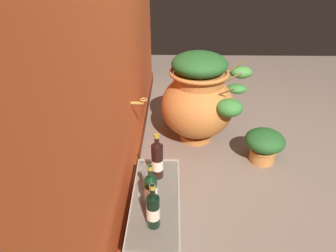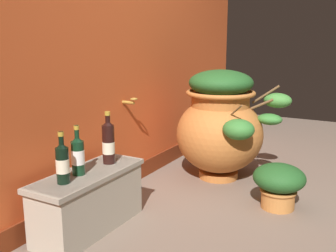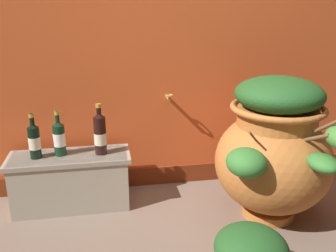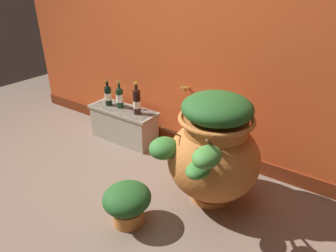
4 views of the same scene
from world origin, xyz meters
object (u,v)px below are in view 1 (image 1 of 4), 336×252
wine_bottle_right (153,209)px  terracotta_urn (199,98)px  potted_shrub (264,144)px  wine_bottle_middle (151,189)px  wine_bottle_left (157,159)px

wine_bottle_right → terracotta_urn: bearing=-13.5°
terracotta_urn → potted_shrub: size_ratio=2.53×
terracotta_urn → potted_shrub: 0.74m
wine_bottle_middle → wine_bottle_right: bearing=-171.3°
terracotta_urn → wine_bottle_right: terracotta_urn is taller
wine_bottle_left → potted_shrub: (0.67, -0.93, -0.33)m
wine_bottle_middle → potted_shrub: size_ratio=0.83×
terracotta_urn → wine_bottle_middle: size_ratio=3.06×
wine_bottle_right → potted_shrub: 1.46m
wine_bottle_middle → potted_shrub: wine_bottle_middle is taller
wine_bottle_left → wine_bottle_right: 0.41m
terracotta_urn → wine_bottle_right: (-1.45, 0.35, 0.03)m
wine_bottle_right → wine_bottle_middle: bearing=8.7°
terracotta_urn → wine_bottle_left: terracotta_urn is taller
wine_bottle_right → potted_shrub: size_ratio=0.82×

